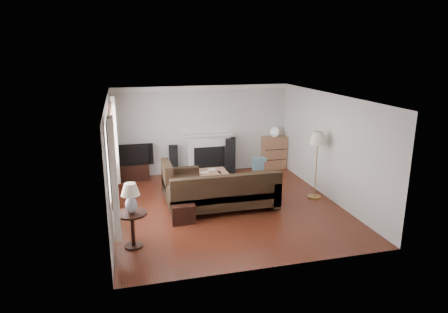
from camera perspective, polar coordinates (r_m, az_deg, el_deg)
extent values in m
cube|color=#4F1E11|center=(9.23, 0.47, -7.08)|extent=(5.10, 5.60, 0.04)
cube|color=white|center=(8.60, 0.50, 8.52)|extent=(5.10, 5.60, 0.04)
cube|color=silver|center=(11.45, -3.05, 3.85)|extent=(5.00, 0.04, 2.50)
cube|color=silver|center=(6.34, 6.90, -5.72)|extent=(5.00, 0.04, 2.50)
cube|color=silver|center=(8.56, -15.91, -0.64)|extent=(0.04, 5.50, 2.50)
cube|color=silver|center=(9.76, 14.82, 1.36)|extent=(0.04, 5.50, 2.50)
cube|color=brown|center=(8.29, -15.74, 1.01)|extent=(0.12, 2.74, 1.54)
cube|color=silver|center=(6.87, -15.42, -3.19)|extent=(0.10, 0.35, 2.10)
cube|color=silver|center=(9.81, -15.26, 2.29)|extent=(0.10, 0.35, 2.10)
cube|color=white|center=(11.52, -2.17, 0.49)|extent=(1.40, 0.26, 1.15)
cube|color=black|center=(11.25, -12.92, -2.15)|extent=(0.88, 0.40, 0.44)
imported|color=black|center=(11.11, -12.73, 0.40)|extent=(1.01, 0.13, 0.58)
cube|color=black|center=(11.31, -7.20, -0.63)|extent=(0.28, 0.32, 0.87)
cube|color=black|center=(11.57, 0.94, 0.18)|extent=(0.37, 0.40, 1.00)
cube|color=#926243|center=(12.00, 7.16, 0.55)|extent=(0.71, 0.34, 0.98)
sphere|color=white|center=(11.86, 7.26, 3.48)|extent=(0.28, 0.28, 0.28)
cube|color=black|center=(8.90, -0.15, -5.01)|extent=(2.64, 1.93, 0.85)
cube|color=#9B684A|center=(10.24, -2.95, -3.42)|extent=(1.20, 0.65, 0.47)
cube|color=black|center=(8.44, -5.92, -7.90)|extent=(0.48, 0.48, 0.41)
cube|color=#AD803C|center=(9.73, 13.04, -1.21)|extent=(0.56, 0.56, 1.63)
cube|color=black|center=(7.50, -12.89, -10.17)|extent=(0.54, 0.54, 0.67)
cube|color=silver|center=(7.27, -13.17, -5.84)|extent=(0.34, 0.34, 0.54)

